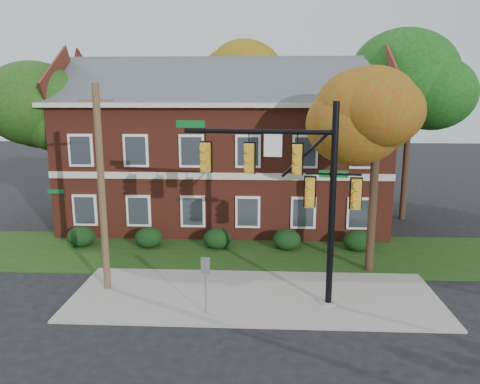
{
  "coord_description": "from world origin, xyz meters",
  "views": [
    {
      "loc": [
        0.27,
        -15.8,
        7.66
      ],
      "look_at": [
        -0.66,
        3.0,
        3.71
      ],
      "focal_mm": 35.0,
      "sensor_mm": 36.0,
      "label": 1
    }
  ],
  "objects_px": {
    "sign_post": "(205,276)",
    "hedge_far_left": "(81,236)",
    "utility_pole": "(102,190)",
    "hedge_far_right": "(357,241)",
    "hedge_right": "(287,239)",
    "hedge_center": "(217,238)",
    "apartment_building": "(225,140)",
    "hedge_left": "(149,237)",
    "traffic_signal": "(295,182)",
    "tree_left_rear": "(54,112)",
    "tree_near_right": "(384,119)",
    "tree_far_rear": "(251,78)",
    "tree_right_rear": "(418,86)"
  },
  "relations": [
    {
      "from": "hedge_far_right",
      "to": "traffic_signal",
      "type": "relative_size",
      "value": 0.19
    },
    {
      "from": "hedge_far_right",
      "to": "utility_pole",
      "type": "distance_m",
      "value": 12.61
    },
    {
      "from": "traffic_signal",
      "to": "hedge_far_right",
      "type": "bearing_deg",
      "value": 66.82
    },
    {
      "from": "hedge_right",
      "to": "hedge_center",
      "type": "bearing_deg",
      "value": 180.0
    },
    {
      "from": "tree_near_right",
      "to": "traffic_signal",
      "type": "xyz_separation_m",
      "value": [
        -3.83,
        -3.36,
        -2.05
      ]
    },
    {
      "from": "utility_pole",
      "to": "tree_near_right",
      "type": "bearing_deg",
      "value": 0.83
    },
    {
      "from": "traffic_signal",
      "to": "sign_post",
      "type": "xyz_separation_m",
      "value": [
        -3.08,
        -1.13,
        -3.15
      ]
    },
    {
      "from": "tree_far_rear",
      "to": "traffic_signal",
      "type": "bearing_deg",
      "value": -83.92
    },
    {
      "from": "hedge_center",
      "to": "tree_near_right",
      "type": "relative_size",
      "value": 0.16
    },
    {
      "from": "hedge_left",
      "to": "sign_post",
      "type": "bearing_deg",
      "value": -62.47
    },
    {
      "from": "tree_far_rear",
      "to": "utility_pole",
      "type": "height_order",
      "value": "tree_far_rear"
    },
    {
      "from": "hedge_far_right",
      "to": "tree_right_rear",
      "type": "xyz_separation_m",
      "value": [
        4.31,
        6.11,
        7.6
      ]
    },
    {
      "from": "tree_far_rear",
      "to": "utility_pole",
      "type": "bearing_deg",
      "value": -105.87
    },
    {
      "from": "tree_right_rear",
      "to": "traffic_signal",
      "type": "distance_m",
      "value": 15.05
    },
    {
      "from": "hedge_far_left",
      "to": "tree_left_rear",
      "type": "relative_size",
      "value": 0.16
    },
    {
      "from": "tree_left_rear",
      "to": "tree_right_rear",
      "type": "height_order",
      "value": "tree_right_rear"
    },
    {
      "from": "hedge_far_right",
      "to": "tree_left_rear",
      "type": "height_order",
      "value": "tree_left_rear"
    },
    {
      "from": "hedge_center",
      "to": "sign_post",
      "type": "xyz_separation_m",
      "value": [
        0.32,
        -7.32,
        0.94
      ]
    },
    {
      "from": "hedge_far_right",
      "to": "tree_left_rear",
      "type": "relative_size",
      "value": 0.16
    },
    {
      "from": "hedge_right",
      "to": "traffic_signal",
      "type": "height_order",
      "value": "traffic_signal"
    },
    {
      "from": "hedge_left",
      "to": "sign_post",
      "type": "xyz_separation_m",
      "value": [
        3.82,
        -7.32,
        0.94
      ]
    },
    {
      "from": "traffic_signal",
      "to": "sign_post",
      "type": "bearing_deg",
      "value": -152.85
    },
    {
      "from": "tree_right_rear",
      "to": "hedge_far_right",
      "type": "bearing_deg",
      "value": -125.23
    },
    {
      "from": "hedge_center",
      "to": "tree_right_rear",
      "type": "height_order",
      "value": "tree_right_rear"
    },
    {
      "from": "utility_pole",
      "to": "sign_post",
      "type": "bearing_deg",
      "value": -37.47
    },
    {
      "from": "apartment_building",
      "to": "tree_far_rear",
      "type": "bearing_deg",
      "value": 80.29
    },
    {
      "from": "hedge_far_right",
      "to": "utility_pole",
      "type": "bearing_deg",
      "value": -154.08
    },
    {
      "from": "tree_near_right",
      "to": "traffic_signal",
      "type": "height_order",
      "value": "tree_near_right"
    },
    {
      "from": "hedge_left",
      "to": "hedge_right",
      "type": "distance_m",
      "value": 7.0
    },
    {
      "from": "hedge_far_left",
      "to": "tree_near_right",
      "type": "relative_size",
      "value": 0.16
    },
    {
      "from": "apartment_building",
      "to": "utility_pole",
      "type": "relative_size",
      "value": 2.33
    },
    {
      "from": "hedge_right",
      "to": "tree_left_rear",
      "type": "bearing_deg",
      "value": 162.63
    },
    {
      "from": "hedge_far_right",
      "to": "tree_right_rear",
      "type": "relative_size",
      "value": 0.13
    },
    {
      "from": "hedge_far_right",
      "to": "hedge_far_left",
      "type": "bearing_deg",
      "value": 180.0
    },
    {
      "from": "tree_left_rear",
      "to": "hedge_left",
      "type": "bearing_deg",
      "value": -33.59
    },
    {
      "from": "sign_post",
      "to": "hedge_far_left",
      "type": "bearing_deg",
      "value": 134.68
    },
    {
      "from": "tree_right_rear",
      "to": "tree_far_rear",
      "type": "xyz_separation_m",
      "value": [
        -9.97,
        6.98,
        0.72
      ]
    },
    {
      "from": "hedge_center",
      "to": "utility_pole",
      "type": "distance_m",
      "value": 7.47
    },
    {
      "from": "hedge_far_left",
      "to": "hedge_far_right",
      "type": "relative_size",
      "value": 1.0
    },
    {
      "from": "hedge_left",
      "to": "tree_near_right",
      "type": "bearing_deg",
      "value": -14.81
    },
    {
      "from": "apartment_building",
      "to": "utility_pole",
      "type": "height_order",
      "value": "apartment_building"
    },
    {
      "from": "hedge_far_left",
      "to": "tree_left_rear",
      "type": "xyz_separation_m",
      "value": [
        -2.73,
        4.14,
        6.16
      ]
    },
    {
      "from": "tree_left_rear",
      "to": "tree_far_rear",
      "type": "relative_size",
      "value": 0.77
    },
    {
      "from": "tree_left_rear",
      "to": "utility_pole",
      "type": "relative_size",
      "value": 1.1
    },
    {
      "from": "hedge_right",
      "to": "utility_pole",
      "type": "relative_size",
      "value": 0.17
    },
    {
      "from": "hedge_center",
      "to": "hedge_far_right",
      "type": "distance_m",
      "value": 7.0
    },
    {
      "from": "tree_left_rear",
      "to": "traffic_signal",
      "type": "height_order",
      "value": "tree_left_rear"
    },
    {
      "from": "tree_near_right",
      "to": "tree_left_rear",
      "type": "xyz_separation_m",
      "value": [
        -16.95,
        6.97,
        0.01
      ]
    },
    {
      "from": "utility_pole",
      "to": "hedge_far_left",
      "type": "bearing_deg",
      "value": 108.88
    },
    {
      "from": "hedge_left",
      "to": "hedge_far_right",
      "type": "distance_m",
      "value": 10.5
    }
  ]
}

